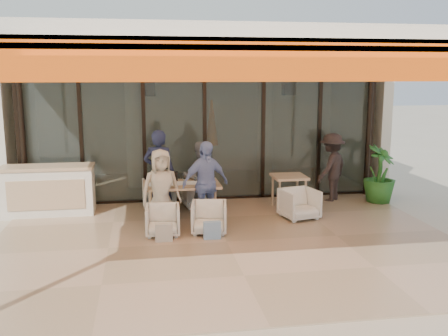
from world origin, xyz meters
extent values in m
plane|color=#C6B293|center=(0.00, 0.00, 0.00)|extent=(70.00, 70.00, 0.00)
cube|color=tan|center=(0.00, 0.00, 0.01)|extent=(8.00, 6.00, 0.01)
cube|color=silver|center=(0.00, 0.00, 3.30)|extent=(8.00, 6.00, 0.20)
cube|color=#FE570D|center=(0.00, -2.94, 3.02)|extent=(8.00, 0.12, 0.45)
cube|color=#F75314|center=(0.00, -2.25, 3.14)|extent=(8.00, 1.50, 0.06)
cylinder|color=black|center=(-3.88, 2.88, 1.60)|extent=(0.12, 0.12, 3.20)
cylinder|color=black|center=(3.88, 2.88, 1.60)|extent=(0.12, 0.12, 3.20)
cube|color=#9EADA3|center=(0.00, 3.00, 1.60)|extent=(8.00, 0.03, 3.20)
cube|color=black|center=(0.00, 3.00, 0.04)|extent=(8.00, 0.10, 0.08)
cube|color=black|center=(0.00, 3.00, 3.16)|extent=(8.00, 0.10, 0.08)
cube|color=black|center=(-4.00, 3.00, 1.60)|extent=(0.08, 0.10, 3.20)
cube|color=black|center=(-2.70, 3.00, 1.60)|extent=(0.08, 0.10, 3.20)
cube|color=black|center=(-1.35, 3.00, 1.60)|extent=(0.08, 0.10, 3.20)
cube|color=black|center=(0.00, 3.00, 1.60)|extent=(0.08, 0.10, 3.20)
cube|color=black|center=(1.35, 3.00, 1.60)|extent=(0.08, 0.10, 3.20)
cube|color=black|center=(2.70, 3.00, 1.60)|extent=(0.08, 0.10, 3.20)
cube|color=black|center=(4.00, 3.00, 1.60)|extent=(0.08, 0.10, 3.20)
cube|color=silver|center=(0.00, 6.50, 1.70)|extent=(9.00, 0.25, 3.40)
cube|color=silver|center=(-4.40, 4.75, 1.70)|extent=(0.25, 3.50, 3.40)
cube|color=silver|center=(4.40, 4.75, 1.70)|extent=(0.25, 3.50, 3.40)
cube|color=silver|center=(0.00, 4.75, 3.40)|extent=(9.00, 3.50, 0.25)
cube|color=tan|center=(0.00, 4.75, 0.01)|extent=(8.00, 3.50, 0.02)
cylinder|color=silver|center=(-1.60, 4.60, 1.50)|extent=(0.40, 0.40, 3.00)
cylinder|color=silver|center=(1.80, 4.60, 1.50)|extent=(0.40, 0.40, 3.00)
cylinder|color=black|center=(-1.20, 4.20, 3.00)|extent=(0.03, 0.03, 0.70)
cube|color=black|center=(-1.20, 4.20, 2.55)|extent=(0.30, 0.30, 0.40)
sphere|color=#FFBF72|center=(-1.20, 4.20, 2.55)|extent=(0.18, 0.18, 0.18)
cylinder|color=black|center=(2.30, 4.20, 3.00)|extent=(0.03, 0.03, 0.70)
cube|color=black|center=(2.30, 4.20, 2.55)|extent=(0.30, 0.30, 0.40)
sphere|color=#FFBF72|center=(2.30, 4.20, 2.55)|extent=(0.18, 0.18, 0.18)
cylinder|color=black|center=(0.30, 4.00, 0.05)|extent=(0.40, 0.40, 0.05)
cylinder|color=black|center=(0.30, 4.00, 1.05)|extent=(0.04, 0.04, 2.10)
cone|color=orange|center=(0.30, 4.00, 1.70)|extent=(0.32, 0.32, 1.10)
cube|color=silver|center=(-3.32, 2.30, 0.50)|extent=(1.80, 0.60, 1.00)
cube|color=tan|center=(-3.32, 2.30, 1.01)|extent=(1.85, 0.65, 0.06)
cube|color=tan|center=(-3.32, 1.99, 0.50)|extent=(1.50, 0.02, 0.60)
cube|color=tan|center=(-0.65, 1.54, 0.72)|extent=(1.50, 0.90, 0.05)
cube|color=white|center=(-0.65, 1.54, 0.74)|extent=(1.30, 0.35, 0.01)
cylinder|color=tan|center=(-1.27, 1.22, 0.35)|extent=(0.06, 0.06, 0.70)
cylinder|color=tan|center=(-0.03, 1.22, 0.35)|extent=(0.06, 0.06, 0.70)
cylinder|color=tan|center=(-1.27, 1.86, 0.35)|extent=(0.06, 0.06, 0.70)
cylinder|color=tan|center=(-0.03, 1.86, 0.35)|extent=(0.06, 0.06, 0.70)
cylinder|color=white|center=(-1.10, 1.39, 0.81)|extent=(0.06, 0.06, 0.11)
cylinder|color=white|center=(-0.90, 1.74, 0.81)|extent=(0.06, 0.06, 0.11)
cylinder|color=white|center=(-0.60, 1.44, 0.81)|extent=(0.06, 0.06, 0.11)
cylinder|color=white|center=(-0.35, 1.72, 0.81)|extent=(0.06, 0.06, 0.11)
cylinder|color=white|center=(-0.15, 1.34, 0.81)|extent=(0.06, 0.06, 0.11)
cylinder|color=white|center=(-1.20, 1.59, 0.81)|extent=(0.06, 0.06, 0.11)
cylinder|color=brown|center=(-1.20, 1.69, 0.83)|extent=(0.07, 0.07, 0.16)
cylinder|color=black|center=(-0.75, 1.82, 0.83)|extent=(0.09, 0.09, 0.17)
cylinder|color=black|center=(-0.75, 1.82, 0.93)|extent=(0.10, 0.10, 0.01)
cylinder|color=white|center=(-1.10, 1.24, 0.76)|extent=(0.22, 0.22, 0.01)
cylinder|color=white|center=(-0.20, 1.24, 0.76)|extent=(0.22, 0.22, 0.01)
cylinder|color=white|center=(-1.10, 1.86, 0.76)|extent=(0.22, 0.22, 0.01)
cylinder|color=white|center=(-0.20, 1.86, 0.76)|extent=(0.22, 0.22, 0.01)
imported|color=white|center=(-1.07, 2.49, 0.35)|extent=(0.71, 0.67, 0.70)
imported|color=white|center=(-0.23, 2.49, 0.33)|extent=(0.73, 0.69, 0.66)
imported|color=white|center=(-1.07, 0.59, 0.31)|extent=(0.63, 0.59, 0.62)
imported|color=white|center=(-0.23, 0.59, 0.32)|extent=(0.71, 0.68, 0.65)
imported|color=#1B1E3B|center=(-1.07, 1.99, 0.89)|extent=(0.74, 0.59, 1.78)
imported|color=slate|center=(-0.23, 1.99, 0.76)|extent=(0.76, 0.61, 1.51)
imported|color=beige|center=(-1.07, 1.09, 0.75)|extent=(0.81, 0.60, 1.51)
imported|color=#768BC5|center=(-0.23, 1.09, 0.82)|extent=(1.04, 0.72, 1.64)
cube|color=silver|center=(-1.07, 0.19, 0.17)|extent=(0.30, 0.10, 0.34)
cube|color=#99BFD8|center=(-0.23, 0.19, 0.17)|extent=(0.30, 0.10, 0.34)
cube|color=tan|center=(1.68, 1.94, 0.72)|extent=(0.70, 0.70, 0.05)
cylinder|color=tan|center=(1.40, 1.66, 0.35)|extent=(0.05, 0.05, 0.70)
cylinder|color=tan|center=(1.96, 1.66, 0.35)|extent=(0.05, 0.05, 0.70)
cylinder|color=tan|center=(1.40, 2.22, 0.35)|extent=(0.05, 0.05, 0.70)
cylinder|color=tan|center=(1.96, 2.22, 0.35)|extent=(0.05, 0.05, 0.70)
imported|color=white|center=(1.68, 1.19, 0.34)|extent=(0.79, 0.76, 0.68)
imported|color=black|center=(2.84, 2.48, 0.78)|extent=(1.15, 1.10, 1.57)
imported|color=#1E5919|center=(3.86, 2.16, 0.65)|extent=(1.03, 1.03, 1.30)
camera|label=1|loc=(-1.38, -8.11, 2.87)|focal=40.00mm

